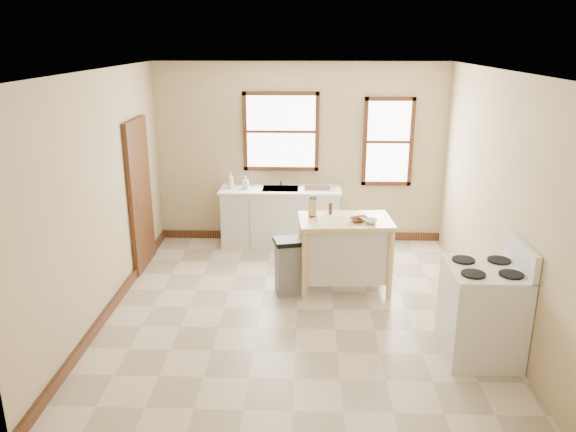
{
  "coord_description": "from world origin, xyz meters",
  "views": [
    {
      "loc": [
        0.09,
        -6.13,
        3.14
      ],
      "look_at": [
        -0.12,
        0.4,
        1.05
      ],
      "focal_mm": 35.0,
      "sensor_mm": 36.0,
      "label": 1
    }
  ],
  "objects_px": {
    "soap_bottle_a": "(231,180)",
    "soap_bottle_b": "(246,183)",
    "pepper_grinder": "(330,209)",
    "trash_bin": "(290,266)",
    "bowl_a": "(357,220)",
    "bowl_b": "(362,218)",
    "bowl_c": "(371,221)",
    "kitchen_island": "(344,254)",
    "knife_block": "(312,208)",
    "gas_stove": "(483,300)",
    "dish_rack": "(318,186)"
  },
  "relations": [
    {
      "from": "soap_bottle_a",
      "to": "kitchen_island",
      "type": "height_order",
      "value": "soap_bottle_a"
    },
    {
      "from": "bowl_c",
      "to": "gas_stove",
      "type": "bearing_deg",
      "value": -55.04
    },
    {
      "from": "bowl_a",
      "to": "gas_stove",
      "type": "height_order",
      "value": "gas_stove"
    },
    {
      "from": "bowl_a",
      "to": "bowl_b",
      "type": "height_order",
      "value": "bowl_a"
    },
    {
      "from": "soap_bottle_b",
      "to": "knife_block",
      "type": "bearing_deg",
      "value": -50.73
    },
    {
      "from": "bowl_a",
      "to": "kitchen_island",
      "type": "bearing_deg",
      "value": 144.85
    },
    {
      "from": "pepper_grinder",
      "to": "bowl_a",
      "type": "relative_size",
      "value": 0.83
    },
    {
      "from": "dish_rack",
      "to": "bowl_b",
      "type": "xyz_separation_m",
      "value": [
        0.53,
        -1.58,
        -0.0
      ]
    },
    {
      "from": "knife_block",
      "to": "bowl_c",
      "type": "xyz_separation_m",
      "value": [
        0.72,
        -0.28,
        -0.08
      ]
    },
    {
      "from": "soap_bottle_b",
      "to": "gas_stove",
      "type": "height_order",
      "value": "gas_stove"
    },
    {
      "from": "kitchen_island",
      "to": "pepper_grinder",
      "type": "bearing_deg",
      "value": 128.24
    },
    {
      "from": "soap_bottle_a",
      "to": "bowl_b",
      "type": "height_order",
      "value": "soap_bottle_a"
    },
    {
      "from": "soap_bottle_a",
      "to": "kitchen_island",
      "type": "bearing_deg",
      "value": -47.5
    },
    {
      "from": "dish_rack",
      "to": "bowl_c",
      "type": "distance_m",
      "value": 1.84
    },
    {
      "from": "kitchen_island",
      "to": "pepper_grinder",
      "type": "height_order",
      "value": "pepper_grinder"
    },
    {
      "from": "soap_bottle_b",
      "to": "dish_rack",
      "type": "distance_m",
      "value": 1.1
    },
    {
      "from": "knife_block",
      "to": "gas_stove",
      "type": "distance_m",
      "value": 2.44
    },
    {
      "from": "soap_bottle_b",
      "to": "pepper_grinder",
      "type": "distance_m",
      "value": 1.84
    },
    {
      "from": "soap_bottle_b",
      "to": "dish_rack",
      "type": "bearing_deg",
      "value": 5.12
    },
    {
      "from": "trash_bin",
      "to": "bowl_c",
      "type": "bearing_deg",
      "value": -13.83
    },
    {
      "from": "bowl_b",
      "to": "bowl_c",
      "type": "xyz_separation_m",
      "value": [
        0.1,
        -0.15,
        0.01
      ]
    },
    {
      "from": "gas_stove",
      "to": "soap_bottle_b",
      "type": "bearing_deg",
      "value": 131.02
    },
    {
      "from": "kitchen_island",
      "to": "bowl_c",
      "type": "height_order",
      "value": "bowl_c"
    },
    {
      "from": "kitchen_island",
      "to": "knife_block",
      "type": "height_order",
      "value": "knife_block"
    },
    {
      "from": "bowl_a",
      "to": "bowl_c",
      "type": "xyz_separation_m",
      "value": [
        0.17,
        -0.06,
        0.0
      ]
    },
    {
      "from": "dish_rack",
      "to": "kitchen_island",
      "type": "bearing_deg",
      "value": -71.39
    },
    {
      "from": "bowl_b",
      "to": "soap_bottle_b",
      "type": "bearing_deg",
      "value": 136.34
    },
    {
      "from": "dish_rack",
      "to": "bowl_a",
      "type": "height_order",
      "value": "dish_rack"
    },
    {
      "from": "soap_bottle_b",
      "to": "bowl_c",
      "type": "height_order",
      "value": "soap_bottle_b"
    },
    {
      "from": "kitchen_island",
      "to": "dish_rack",
      "type": "bearing_deg",
      "value": 97.63
    },
    {
      "from": "bowl_a",
      "to": "trash_bin",
      "type": "xyz_separation_m",
      "value": [
        -0.83,
        -0.07,
        -0.61
      ]
    },
    {
      "from": "pepper_grinder",
      "to": "trash_bin",
      "type": "xyz_separation_m",
      "value": [
        -0.52,
        -0.37,
        -0.66
      ]
    },
    {
      "from": "kitchen_island",
      "to": "bowl_b",
      "type": "bearing_deg",
      "value": -5.26
    },
    {
      "from": "knife_block",
      "to": "bowl_a",
      "type": "relative_size",
      "value": 1.1
    },
    {
      "from": "bowl_c",
      "to": "trash_bin",
      "type": "distance_m",
      "value": 1.17
    },
    {
      "from": "soap_bottle_a",
      "to": "bowl_a",
      "type": "bearing_deg",
      "value": -46.92
    },
    {
      "from": "dish_rack",
      "to": "bowl_b",
      "type": "relative_size",
      "value": 2.86
    },
    {
      "from": "pepper_grinder",
      "to": "knife_block",
      "type": "bearing_deg",
      "value": -160.75
    },
    {
      "from": "pepper_grinder",
      "to": "trash_bin",
      "type": "relative_size",
      "value": 0.2
    },
    {
      "from": "knife_block",
      "to": "soap_bottle_b",
      "type": "bearing_deg",
      "value": 130.02
    },
    {
      "from": "kitchen_island",
      "to": "knife_block",
      "type": "distance_m",
      "value": 0.72
    },
    {
      "from": "soap_bottle_b",
      "to": "trash_bin",
      "type": "relative_size",
      "value": 0.26
    },
    {
      "from": "soap_bottle_a",
      "to": "trash_bin",
      "type": "bearing_deg",
      "value": -65.05
    },
    {
      "from": "soap_bottle_b",
      "to": "pepper_grinder",
      "type": "bearing_deg",
      "value": -43.3
    },
    {
      "from": "knife_block",
      "to": "bowl_b",
      "type": "xyz_separation_m",
      "value": [
        0.62,
        -0.12,
        -0.08
      ]
    },
    {
      "from": "soap_bottle_a",
      "to": "soap_bottle_b",
      "type": "xyz_separation_m",
      "value": [
        0.23,
        -0.03,
        -0.03
      ]
    },
    {
      "from": "soap_bottle_a",
      "to": "gas_stove",
      "type": "distance_m",
      "value": 4.33
    },
    {
      "from": "knife_block",
      "to": "bowl_c",
      "type": "distance_m",
      "value": 0.77
    },
    {
      "from": "knife_block",
      "to": "bowl_b",
      "type": "distance_m",
      "value": 0.64
    },
    {
      "from": "knife_block",
      "to": "bowl_b",
      "type": "relative_size",
      "value": 1.36
    }
  ]
}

